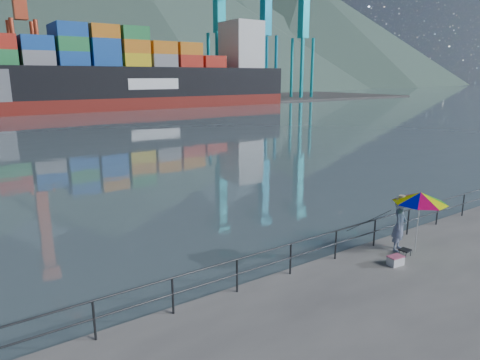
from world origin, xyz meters
The scene contains 12 objects.
ground centered at (0.00, -3.50, -0.25)m, with size 24.00×11.00×0.50m, color slate.
far_dock centered at (10.00, 93.00, 0.00)m, with size 200.00×40.00×0.40m, color #514F4C.
guardrail centered at (0.00, 1.70, 0.52)m, with size 22.00×0.06×1.03m.
mountains centered at (38.82, 207.75, 35.55)m, with size 600.00×332.80×80.00m.
port_cranes centered at (31.00, 84.00, 16.00)m, with size 116.00×28.00×38.40m.
container_stacks centered at (35.11, 93.98, 3.13)m, with size 58.00×8.40×7.80m.
fisherman centered at (3.38, 0.97, 0.93)m, with size 0.68×0.44×1.86m, color navy.
beach_umbrella centered at (3.65, 0.46, 2.01)m, with size 2.22×2.22×2.19m.
folding_stool centered at (3.18, 0.53, 0.12)m, with size 0.37×0.37×0.22m.
cooler_bag centered at (2.26, 0.24, 0.14)m, with size 0.48×0.32×0.28m, color silver.
fishing_rod centered at (2.91, 1.94, 0.00)m, with size 0.02×0.02×1.87m, color black.
container_ship centered at (25.79, 74.32, 5.82)m, with size 61.89×10.31×18.10m.
Camera 1 is at (-9.24, -7.47, 6.01)m, focal length 32.00 mm.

